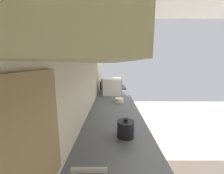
{
  "coord_description": "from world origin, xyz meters",
  "views": [
    {
      "loc": [
        -1.83,
        1.36,
        1.51
      ],
      "look_at": [
        -0.25,
        1.36,
        1.23
      ],
      "focal_mm": 21.4,
      "sensor_mm": 36.0,
      "label": 1
    }
  ],
  "objects": [
    {
      "name": "kettle",
      "position": [
        -0.77,
        1.24,
        0.96
      ],
      "size": [
        0.2,
        0.15,
        0.16
      ],
      "color": "black",
      "rests_on": "counter_run"
    },
    {
      "name": "counter_run",
      "position": [
        -0.38,
        1.34,
        0.44
      ],
      "size": [
        3.39,
        0.67,
        0.89
      ],
      "color": "beige",
      "rests_on": "ground_plane"
    },
    {
      "name": "bowl",
      "position": [
        0.27,
        1.24,
        0.92
      ],
      "size": [
        0.14,
        0.14,
        0.06
      ],
      "color": "silver",
      "rests_on": "counter_run"
    },
    {
      "name": "oven_range",
      "position": [
        1.61,
        1.33,
        0.46
      ],
      "size": [
        0.61,
        0.66,
        1.07
      ],
      "color": "black",
      "rests_on": "ground_plane"
    },
    {
      "name": "upper_cabinets",
      "position": [
        -0.38,
        1.48,
        1.84
      ],
      "size": [
        2.5,
        0.36,
        0.65
      ],
      "color": "beige"
    },
    {
      "name": "microwave",
      "position": [
        0.88,
        1.36,
        1.05
      ],
      "size": [
        0.45,
        0.37,
        0.32
      ],
      "color": "white",
      "rests_on": "counter_run"
    },
    {
      "name": "window_back_wall",
      "position": [
        -1.4,
        1.65,
        1.22
      ],
      "size": [
        0.44,
        0.02,
        0.53
      ],
      "color": "#997A4C"
    },
    {
      "name": "ground_plane",
      "position": [
        0.0,
        0.0,
        0.0
      ],
      "size": [
        6.66,
        6.66,
        0.0
      ],
      "primitive_type": "plane",
      "color": "beige"
    },
    {
      "name": "wall_back",
      "position": [
        0.0,
        1.72,
        1.36
      ],
      "size": [
        4.28,
        0.12,
        2.73
      ],
      "primitive_type": "cube",
      "color": "beige",
      "rests_on": "ground_plane"
    }
  ]
}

